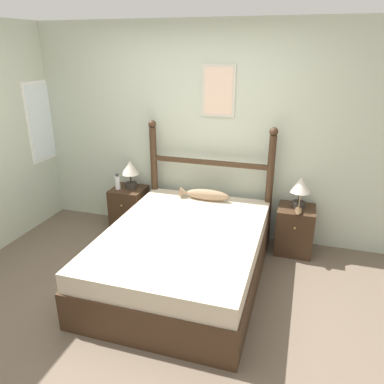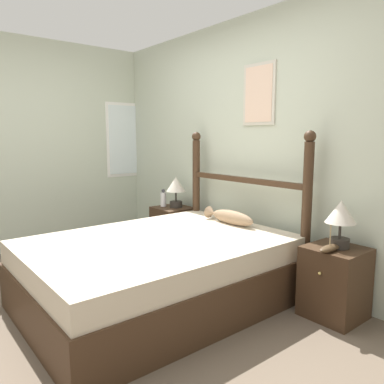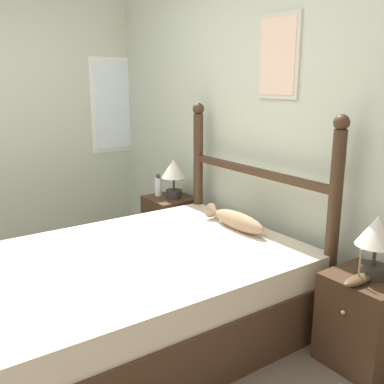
# 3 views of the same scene
# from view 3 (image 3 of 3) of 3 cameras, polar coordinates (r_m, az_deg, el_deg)

# --- Properties ---
(ground_plane) EXTENTS (16.00, 16.00, 0.00)m
(ground_plane) POSITION_cam_3_polar(r_m,az_deg,el_deg) (3.12, -17.83, -18.15)
(ground_plane) COLOR brown
(wall_back) EXTENTS (6.40, 0.08, 2.55)m
(wall_back) POSITION_cam_3_polar(r_m,az_deg,el_deg) (3.54, 8.39, 8.35)
(wall_back) COLOR beige
(wall_back) RESTS_ON ground_plane
(bed) EXTENTS (1.52, 2.09, 0.55)m
(bed) POSITION_cam_3_polar(r_m,az_deg,el_deg) (3.02, -6.92, -12.67)
(bed) COLOR #3D2819
(bed) RESTS_ON ground_plane
(headboard) EXTENTS (1.54, 0.10, 1.43)m
(headboard) POSITION_cam_3_polar(r_m,az_deg,el_deg) (3.39, 7.92, -0.54)
(headboard) COLOR #3D2819
(headboard) RESTS_ON ground_plane
(nightstand_left) EXTENTS (0.41, 0.42, 0.55)m
(nightstand_left) POSITION_cam_3_polar(r_m,az_deg,el_deg) (4.28, -2.80, -4.21)
(nightstand_left) COLOR #3D2819
(nightstand_left) RESTS_ON ground_plane
(nightstand_right) EXTENTS (0.41, 0.42, 0.55)m
(nightstand_right) POSITION_cam_3_polar(r_m,az_deg,el_deg) (2.88, 21.04, -14.98)
(nightstand_right) COLOR #3D2819
(nightstand_right) RESTS_ON ground_plane
(table_lamp_left) EXTENTS (0.23, 0.23, 0.36)m
(table_lamp_left) POSITION_cam_3_polar(r_m,az_deg,el_deg) (4.14, -2.34, 2.50)
(table_lamp_left) COLOR #2D2823
(table_lamp_left) RESTS_ON nightstand_left
(table_lamp_right) EXTENTS (0.23, 0.23, 0.36)m
(table_lamp_right) POSITION_cam_3_polar(r_m,az_deg,el_deg) (2.68, 22.37, -5.29)
(table_lamp_right) COLOR #2D2823
(table_lamp_right) RESTS_ON nightstand_right
(bottle) EXTENTS (0.07, 0.07, 0.21)m
(bottle) POSITION_cam_3_polar(r_m,az_deg,el_deg) (4.25, -4.30, 0.80)
(bottle) COLOR white
(bottle) RESTS_ON nightstand_left
(model_boat) EXTENTS (0.08, 0.23, 0.20)m
(model_boat) POSITION_cam_3_polar(r_m,az_deg,el_deg) (2.64, 20.36, -10.37)
(model_boat) COLOR #4C3823
(model_boat) RESTS_ON nightstand_right
(fish_pillow) EXTENTS (0.60, 0.12, 0.13)m
(fish_pillow) POSITION_cam_3_polar(r_m,az_deg,el_deg) (3.33, 5.50, -3.54)
(fish_pillow) COLOR #997A5B
(fish_pillow) RESTS_ON bed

